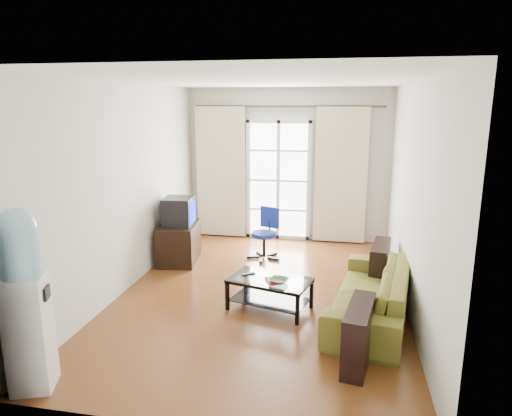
{
  "coord_description": "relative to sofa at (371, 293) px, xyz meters",
  "views": [
    {
      "loc": [
        0.97,
        -5.48,
        2.44
      ],
      "look_at": [
        -0.14,
        0.35,
        1.07
      ],
      "focal_mm": 32.0,
      "sensor_mm": 36.0,
      "label": 1
    }
  ],
  "objects": [
    {
      "name": "floor",
      "position": [
        -1.36,
        0.41,
        -0.3
      ],
      "size": [
        5.2,
        5.2,
        0.0
      ],
      "primitive_type": "plane",
      "color": "brown",
      "rests_on": "ground"
    },
    {
      "name": "curtain_left",
      "position": [
        -2.56,
        2.89,
        0.9
      ],
      "size": [
        0.9,
        0.07,
        2.35
      ],
      "primitive_type": "cube",
      "color": "beige",
      "rests_on": "curtain_rod"
    },
    {
      "name": "curtain_right",
      "position": [
        -0.41,
        2.89,
        0.9
      ],
      "size": [
        0.9,
        0.07,
        2.35
      ],
      "primitive_type": "cube",
      "color": "beige",
      "rests_on": "curtain_rod"
    },
    {
      "name": "french_door",
      "position": [
        -1.51,
        2.95,
        0.78
      ],
      "size": [
        1.16,
        0.06,
        2.15
      ],
      "color": "white",
      "rests_on": "wall_back"
    },
    {
      "name": "sofa",
      "position": [
        0.0,
        0.0,
        0.0
      ],
      "size": [
        2.29,
        1.46,
        0.59
      ],
      "primitive_type": "imported",
      "rotation": [
        0.0,
        0.0,
        -1.74
      ],
      "color": "brown",
      "rests_on": "floor"
    },
    {
      "name": "remote",
      "position": [
        -1.47,
        0.06,
        0.1
      ],
      "size": [
        0.17,
        0.14,
        0.02
      ],
      "primitive_type": "cube",
      "rotation": [
        0.0,
        0.0,
        0.58
      ],
      "color": "black",
      "rests_on": "coffee_table"
    },
    {
      "name": "ceiling",
      "position": [
        -1.36,
        0.41,
        2.4
      ],
      "size": [
        5.2,
        5.2,
        0.0
      ],
      "primitive_type": "plane",
      "rotation": [
        3.14,
        0.0,
        0.0
      ],
      "color": "white",
      "rests_on": "wall_back"
    },
    {
      "name": "tv_stand",
      "position": [
        -2.85,
        1.41,
        0.01
      ],
      "size": [
        0.65,
        0.89,
        0.6
      ],
      "primitive_type": "cube",
      "rotation": [
        0.0,
        0.0,
        0.14
      ],
      "color": "black",
      "rests_on": "floor"
    },
    {
      "name": "bowl",
      "position": [
        -1.06,
        -0.13,
        0.12
      ],
      "size": [
        0.33,
        0.33,
        0.05
      ],
      "primitive_type": "imported",
      "rotation": [
        0.0,
        0.0,
        -0.26
      ],
      "color": "#328B4D",
      "rests_on": "coffee_table"
    },
    {
      "name": "wall_front",
      "position": [
        -1.36,
        -2.19,
        1.05
      ],
      "size": [
        3.6,
        0.02,
        2.7
      ],
      "primitive_type": "cube",
      "color": "beige",
      "rests_on": "floor"
    },
    {
      "name": "wall_back",
      "position": [
        -1.36,
        3.01,
        1.05
      ],
      "size": [
        3.6,
        0.02,
        2.7
      ],
      "primitive_type": "cube",
      "color": "beige",
      "rests_on": "floor"
    },
    {
      "name": "coffee_table",
      "position": [
        -1.19,
        -0.02,
        -0.05
      ],
      "size": [
        1.06,
        0.77,
        0.39
      ],
      "rotation": [
        0.0,
        0.0,
        -0.26
      ],
      "color": "silver",
      "rests_on": "floor"
    },
    {
      "name": "radiator",
      "position": [
        -0.56,
        2.91,
        0.03
      ],
      "size": [
        0.64,
        0.12,
        0.64
      ],
      "primitive_type": "cube",
      "color": "gray",
      "rests_on": "floor"
    },
    {
      "name": "crt_tv",
      "position": [
        -2.85,
        1.38,
        0.52
      ],
      "size": [
        0.51,
        0.51,
        0.43
      ],
      "rotation": [
        0.0,
        0.0,
        0.1
      ],
      "color": "black",
      "rests_on": "tv_stand"
    },
    {
      "name": "task_chair",
      "position": [
        -1.56,
        1.8,
        -0.06
      ],
      "size": [
        0.71,
        0.71,
        0.82
      ],
      "rotation": [
        0.0,
        0.0,
        -0.35
      ],
      "color": "black",
      "rests_on": "floor"
    },
    {
      "name": "water_cooler",
      "position": [
        -2.96,
        -1.94,
        0.55
      ],
      "size": [
        0.42,
        0.42,
        1.62
      ],
      "rotation": [
        0.0,
        0.0,
        0.33
      ],
      "color": "silver",
      "rests_on": "floor"
    },
    {
      "name": "wall_left",
      "position": [
        -3.16,
        0.41,
        1.05
      ],
      "size": [
        0.02,
        5.2,
        2.7
      ],
      "primitive_type": "cube",
      "color": "beige",
      "rests_on": "floor"
    },
    {
      "name": "curtain_rod",
      "position": [
        -1.36,
        2.91,
        2.08
      ],
      "size": [
        3.3,
        0.04,
        0.04
      ],
      "primitive_type": "cylinder",
      "rotation": [
        0.0,
        1.57,
        0.0
      ],
      "color": "#4C3F2D",
      "rests_on": "wall_back"
    },
    {
      "name": "book",
      "position": [
        -1.2,
        -0.14,
        0.1
      ],
      "size": [
        0.37,
        0.38,
        0.02
      ],
      "primitive_type": "imported",
      "rotation": [
        0.0,
        0.0,
        0.47
      ],
      "color": "maroon",
      "rests_on": "coffee_table"
    },
    {
      "name": "wall_right",
      "position": [
        0.44,
        0.41,
        1.05
      ],
      "size": [
        0.02,
        5.2,
        2.7
      ],
      "primitive_type": "cube",
      "color": "beige",
      "rests_on": "floor"
    }
  ]
}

